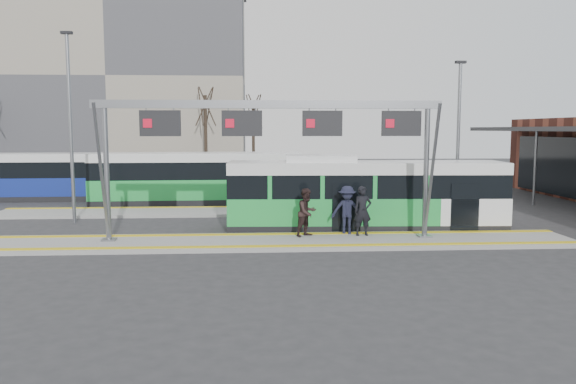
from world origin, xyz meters
name	(u,v)px	position (x,y,z in m)	size (l,w,h in m)	color
ground	(283,244)	(0.00, 0.00, 0.00)	(120.00, 120.00, 0.00)	#2D2D30
platform_main	(283,242)	(0.00, 0.00, 0.07)	(22.00, 3.00, 0.15)	gray
platform_second	(197,212)	(-4.00, 8.00, 0.07)	(20.00, 3.00, 0.15)	gray
tactile_main	(283,240)	(0.00, 0.00, 0.16)	(22.00, 2.65, 0.02)	gold
tactile_second	(199,207)	(-4.00, 9.15, 0.16)	(20.00, 0.35, 0.02)	gold
gantry	(273,129)	(-0.35, 0.25, 4.30)	(13.00, 1.68, 5.20)	slate
apartment_block	(121,79)	(-14.00, 36.00, 9.21)	(24.50, 12.50, 18.40)	gray
hero_bus	(365,195)	(3.66, 2.87, 1.47)	(11.75, 2.97, 3.20)	black
bg_bus_green	(196,179)	(-4.39, 11.73, 1.46)	(11.84, 2.81, 2.95)	black
bg_bus_blue	(17,177)	(-15.38, 14.02, 1.40)	(10.90, 2.65, 2.83)	black
passenger_a	(363,211)	(3.15, 0.70, 1.12)	(0.70, 0.46, 1.93)	black
passenger_b	(307,212)	(0.97, 0.68, 1.08)	(0.91, 0.71, 1.87)	black
passenger_c	(347,210)	(2.60, 1.07, 1.11)	(1.23, 0.71, 1.91)	#1A1C30
tree_left	(205,107)	(-5.19, 28.15, 6.17)	(1.40, 1.40, 8.14)	#382B21
tree_mid	(253,112)	(-1.09, 32.01, 5.88)	(1.40, 1.40, 7.75)	#382B21
lamp_west	(70,123)	(-9.32, 5.30, 4.54)	(0.50, 0.25, 8.60)	slate
lamp_east	(458,135)	(8.82, 6.01, 4.01)	(0.50, 0.25, 7.53)	slate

